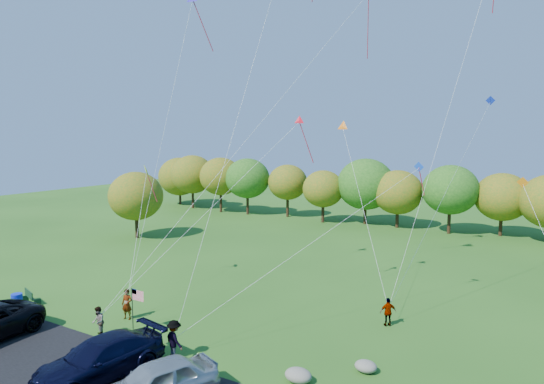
{
  "coord_description": "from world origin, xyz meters",
  "views": [
    {
      "loc": [
        15.93,
        -17.12,
        10.65
      ],
      "look_at": [
        1.84,
        6.0,
        7.49
      ],
      "focal_mm": 32.0,
      "sensor_mm": 36.0,
      "label": 1
    }
  ],
  "objects_px": {
    "minivan_silver": "(156,383)",
    "flyer_c": "(174,340)",
    "minivan_navy": "(100,359)",
    "park_bench": "(30,296)",
    "flyer_a": "(127,304)",
    "flyer_d": "(388,312)",
    "trash_barrel": "(17,302)",
    "flyer_b": "(98,322)"
  },
  "relations": [
    {
      "from": "minivan_silver",
      "to": "flyer_c",
      "type": "xyz_separation_m",
      "value": [
        -2.19,
        3.43,
        0.02
      ]
    },
    {
      "from": "minivan_navy",
      "to": "minivan_silver",
      "type": "relative_size",
      "value": 1.17
    },
    {
      "from": "minivan_silver",
      "to": "park_bench",
      "type": "height_order",
      "value": "minivan_silver"
    },
    {
      "from": "flyer_a",
      "to": "flyer_c",
      "type": "distance_m",
      "value": 6.27
    },
    {
      "from": "flyer_d",
      "to": "trash_barrel",
      "type": "bearing_deg",
      "value": -13.66
    },
    {
      "from": "minivan_silver",
      "to": "flyer_c",
      "type": "height_order",
      "value": "flyer_c"
    },
    {
      "from": "minivan_silver",
      "to": "flyer_d",
      "type": "distance_m",
      "value": 13.74
    },
    {
      "from": "minivan_navy",
      "to": "trash_barrel",
      "type": "bearing_deg",
      "value": 174.23
    },
    {
      "from": "flyer_b",
      "to": "park_bench",
      "type": "xyz_separation_m",
      "value": [
        -7.94,
        1.13,
        -0.34
      ]
    },
    {
      "from": "flyer_a",
      "to": "trash_barrel",
      "type": "height_order",
      "value": "flyer_a"
    },
    {
      "from": "minivan_navy",
      "to": "minivan_silver",
      "type": "xyz_separation_m",
      "value": [
        3.63,
        -0.26,
        0.0
      ]
    },
    {
      "from": "flyer_a",
      "to": "trash_barrel",
      "type": "bearing_deg",
      "value": -177.54
    },
    {
      "from": "minivan_navy",
      "to": "flyer_b",
      "type": "xyz_separation_m",
      "value": [
        -3.8,
        2.99,
        -0.11
      ]
    },
    {
      "from": "flyer_a",
      "to": "flyer_c",
      "type": "xyz_separation_m",
      "value": [
        5.82,
        -2.33,
        0.05
      ]
    },
    {
      "from": "flyer_c",
      "to": "trash_barrel",
      "type": "height_order",
      "value": "flyer_c"
    },
    {
      "from": "flyer_d",
      "to": "trash_barrel",
      "type": "height_order",
      "value": "flyer_d"
    },
    {
      "from": "flyer_a",
      "to": "flyer_c",
      "type": "relative_size",
      "value": 0.95
    },
    {
      "from": "minivan_silver",
      "to": "flyer_a",
      "type": "relative_size",
      "value": 2.83
    },
    {
      "from": "flyer_a",
      "to": "flyer_d",
      "type": "height_order",
      "value": "flyer_a"
    },
    {
      "from": "minivan_navy",
      "to": "flyer_d",
      "type": "relative_size",
      "value": 3.67
    },
    {
      "from": "minivan_navy",
      "to": "flyer_a",
      "type": "relative_size",
      "value": 3.31
    },
    {
      "from": "flyer_b",
      "to": "flyer_c",
      "type": "height_order",
      "value": "flyer_c"
    },
    {
      "from": "park_bench",
      "to": "minivan_silver",
      "type": "bearing_deg",
      "value": 1.34
    },
    {
      "from": "minivan_navy",
      "to": "flyer_c",
      "type": "relative_size",
      "value": 3.14
    },
    {
      "from": "minivan_navy",
      "to": "flyer_d",
      "type": "xyz_separation_m",
      "value": [
        8.92,
        12.43,
        -0.11
      ]
    },
    {
      "from": "minivan_navy",
      "to": "park_bench",
      "type": "xyz_separation_m",
      "value": [
        -11.74,
        4.12,
        -0.45
      ]
    },
    {
      "from": "flyer_b",
      "to": "minivan_navy",
      "type": "bearing_deg",
      "value": 4.49
    },
    {
      "from": "minivan_silver",
      "to": "trash_barrel",
      "type": "relative_size",
      "value": 5.17
    },
    {
      "from": "flyer_b",
      "to": "flyer_c",
      "type": "xyz_separation_m",
      "value": [
        5.24,
        0.18,
        0.13
      ]
    },
    {
      "from": "flyer_c",
      "to": "park_bench",
      "type": "relative_size",
      "value": 1.21
    },
    {
      "from": "flyer_a",
      "to": "minivan_navy",
      "type": "bearing_deg",
      "value": -67.97
    },
    {
      "from": "flyer_a",
      "to": "flyer_b",
      "type": "relative_size",
      "value": 1.11
    },
    {
      "from": "flyer_a",
      "to": "flyer_d",
      "type": "distance_m",
      "value": 15.0
    },
    {
      "from": "flyer_c",
      "to": "flyer_a",
      "type": "bearing_deg",
      "value": -4.71
    },
    {
      "from": "minivan_silver",
      "to": "flyer_d",
      "type": "xyz_separation_m",
      "value": [
        5.29,
        12.68,
        -0.12
      ]
    },
    {
      "from": "minivan_silver",
      "to": "flyer_c",
      "type": "distance_m",
      "value": 4.07
    },
    {
      "from": "minivan_silver",
      "to": "park_bench",
      "type": "distance_m",
      "value": 15.98
    },
    {
      "from": "minivan_silver",
      "to": "trash_barrel",
      "type": "bearing_deg",
      "value": -170.99
    },
    {
      "from": "trash_barrel",
      "to": "minivan_navy",
      "type": "bearing_deg",
      "value": -15.14
    },
    {
      "from": "minivan_navy",
      "to": "minivan_silver",
      "type": "height_order",
      "value": "minivan_silver"
    },
    {
      "from": "flyer_a",
      "to": "park_bench",
      "type": "relative_size",
      "value": 1.15
    },
    {
      "from": "trash_barrel",
      "to": "flyer_a",
      "type": "bearing_deg",
      "value": 18.95
    }
  ]
}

